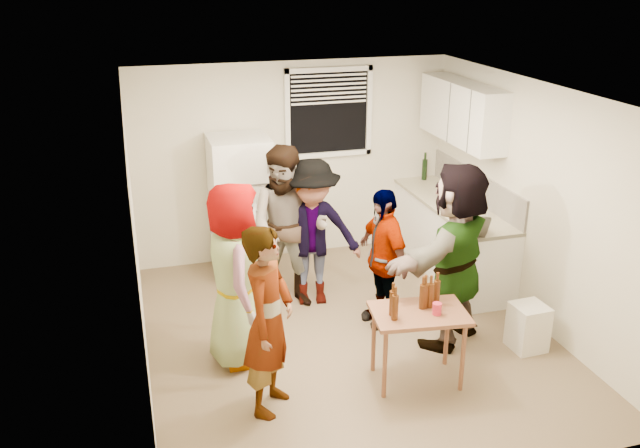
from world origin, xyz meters
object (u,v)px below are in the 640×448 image
object	(u,v)px
kettle	(450,203)
guest_back_left	(290,303)
guest_grey	(240,358)
guest_back_right	(312,301)
trash_bin	(528,326)
serving_table	(415,379)
beer_bottle_counter	(474,223)
guest_orange	(449,339)
beer_bottle_table	(424,308)
blue_cup	(457,222)
red_cup	(437,314)
guest_black	(380,321)
refrigerator	(241,206)
wine_bottle	(424,179)
guest_stripe	(271,405)

from	to	relation	value
kettle	guest_back_left	distance (m)	2.26
guest_grey	guest_back_right	size ratio (longest dim) A/B	1.07
trash_bin	serving_table	size ratio (longest dim) A/B	0.56
kettle	serving_table	xyz separation A→B (m)	(-1.30, -2.07, -0.90)
kettle	serving_table	distance (m)	2.61
beer_bottle_counter	guest_orange	distance (m)	1.36
kettle	guest_grey	world-z (taller)	kettle
guest_back_right	guest_back_left	bearing A→B (deg)	-175.47
beer_bottle_table	guest_back_left	world-z (taller)	beer_bottle_table
blue_cup	red_cup	distance (m)	1.85
guest_black	guest_orange	distance (m)	0.77
refrigerator	guest_orange	bearing A→B (deg)	-52.23
wine_bottle	red_cup	xyz separation A→B (m)	(-1.28, -3.12, -0.19)
kettle	red_cup	distance (m)	2.47
beer_bottle_counter	guest_back_left	xyz separation A→B (m)	(-2.01, 0.41, -0.90)
serving_table	guest_black	world-z (taller)	serving_table
guest_back_right	guest_orange	world-z (taller)	guest_back_right
trash_bin	guest_orange	distance (m)	0.79
blue_cup	guest_black	distance (m)	1.40
serving_table	guest_back_left	world-z (taller)	serving_table
wine_bottle	kettle	bearing A→B (deg)	-95.91
wine_bottle	guest_grey	distance (m)	3.76
serving_table	kettle	bearing A→B (deg)	57.81
wine_bottle	guest_back_left	xyz separation A→B (m)	(-2.16, -1.25, -0.90)
beer_bottle_counter	guest_back_left	size ratio (longest dim) A/B	0.13
beer_bottle_counter	guest_orange	size ratio (longest dim) A/B	0.13
wine_bottle	guest_stripe	distance (m)	4.21
beer_bottle_counter	guest_back_right	world-z (taller)	beer_bottle_counter
guest_orange	red_cup	bearing A→B (deg)	19.52
blue_cup	beer_bottle_table	xyz separation A→B (m)	(-1.02, -1.42, -0.19)
guest_back_left	guest_orange	bearing A→B (deg)	-16.58
guest_black	guest_grey	bearing A→B (deg)	-87.66
refrigerator	serving_table	size ratio (longest dim) A/B	2.03
kettle	beer_bottle_counter	xyz separation A→B (m)	(-0.05, -0.69, 0.00)
kettle	guest_grey	distance (m)	3.20
blue_cup	guest_stripe	distance (m)	3.01
trash_bin	guest_back_left	distance (m)	2.59
trash_bin	beer_bottle_table	bearing A→B (deg)	-172.88
beer_bottle_counter	guest_black	distance (m)	1.50
kettle	guest_back_right	world-z (taller)	kettle
kettle	guest_stripe	bearing A→B (deg)	-148.16
blue_cup	guest_stripe	bearing A→B (deg)	-148.73
blue_cup	guest_grey	distance (m)	2.82
wine_bottle	blue_cup	size ratio (longest dim) A/B	2.48
red_cup	guest_back_right	xyz separation A→B (m)	(-0.62, 1.86, -0.71)
wine_bottle	trash_bin	world-z (taller)	wine_bottle
guest_orange	refrigerator	bearing A→B (deg)	-85.79
beer_bottle_table	guest_grey	distance (m)	1.87
guest_stripe	blue_cup	bearing A→B (deg)	-26.39
wine_bottle	guest_black	xyz separation A→B (m)	(-1.32, -1.92, -0.90)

